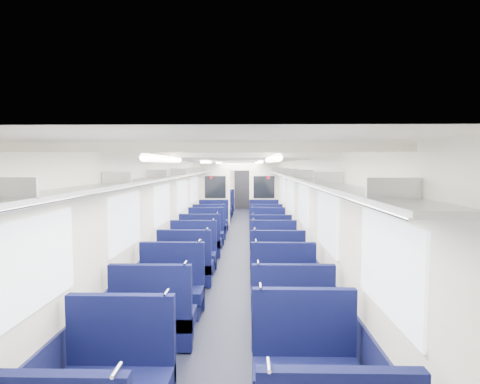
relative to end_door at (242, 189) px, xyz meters
The scene contains 39 objects.
floor 9.00m from the end_door, 90.00° to the right, with size 2.80×18.00×0.01m, color black.
ceiling 9.04m from the end_door, 90.00° to the right, with size 2.80×18.00×0.01m, color white.
wall_left 9.05m from the end_door, 98.90° to the right, with size 0.02×18.00×2.35m, color silver.
dado_left 9.07m from the end_door, 98.81° to the right, with size 0.03×17.90×0.70m, color #111338.
wall_right 9.05m from the end_door, 81.10° to the right, with size 0.02×18.00×2.35m, color silver.
dado_right 9.07m from the end_door, 81.19° to the right, with size 0.03×17.90×0.70m, color #111338.
wall_far 0.19m from the end_door, 90.00° to the left, with size 2.80×0.02×2.35m, color silver.
luggage_rack_left 9.07m from the end_door, 97.73° to the right, with size 0.36×17.40×0.18m.
luggage_rack_right 9.07m from the end_door, 82.27° to the right, with size 0.36×17.40×0.18m.
windows 9.41m from the end_door, 90.00° to the right, with size 2.78×15.60×0.75m.
ceiling_fittings 9.29m from the end_door, 90.00° to the right, with size 2.70×16.06×0.11m.
end_door is the anchor object (origin of this frame).
bulkhead 5.48m from the end_door, 90.00° to the right, with size 2.80×0.10×2.35m.
seat_2 16.22m from the end_door, 92.94° to the right, with size 0.97×0.53×1.08m.
seat_3 16.02m from the end_door, 87.03° to the right, with size 0.97×0.53×1.08m.
seat_4 14.92m from the end_door, 93.19° to the right, with size 0.97×0.53×1.08m.
seat_5 14.88m from the end_door, 86.80° to the right, with size 0.97×0.53×1.08m.
seat_6 13.89m from the end_door, 93.43° to the right, with size 0.97×0.53×1.08m.
seat_7 13.88m from the end_door, 86.57° to the right, with size 0.97×0.53×1.08m.
seat_8 12.54m from the end_door, 93.80° to the right, with size 0.97×0.53×1.08m.
seat_9 12.56m from the end_door, 86.21° to the right, with size 0.97×0.53×1.08m.
seat_10 11.62m from the end_door, 94.10° to the right, with size 0.97×0.53×1.08m.
seat_11 11.58m from the end_door, 85.88° to the right, with size 0.97×0.53×1.08m.
seat_12 10.34m from the end_door, 94.61° to the right, with size 0.97×0.53×1.08m.
seat_13 10.44m from the end_door, 85.43° to the right, with size 0.97×0.53×1.08m.
seat_14 9.21m from the end_door, 95.18° to the right, with size 0.97×0.53×1.08m.
seat_15 9.12m from the end_door, 84.77° to the right, with size 0.97×0.53×1.08m.
seat_16 8.15m from the end_door, 95.86° to the right, with size 0.97×0.53×1.08m.
seat_17 8.04m from the end_door, 84.06° to the right, with size 0.97×0.53×1.08m.
seat_18 6.93m from the end_door, 96.91° to the right, with size 0.97×0.53×1.08m.
seat_19 6.86m from the end_door, 83.02° to the right, with size 0.97×0.53×1.08m.
seat_20 4.87m from the end_door, 99.90° to the right, with size 0.97×0.53×1.08m.
seat_21 5.01m from the end_door, 80.38° to the right, with size 0.97×0.53×1.08m.
seat_22 3.76m from the end_door, 102.97° to the right, with size 0.97×0.53×1.08m.
seat_23 3.85m from the end_door, 77.36° to the right, with size 0.97×0.53×1.08m.
seat_24 2.75m from the end_door, 108.10° to the right, with size 0.97×0.53×1.08m.
seat_25 2.79m from the end_door, 72.13° to the right, with size 0.97×0.53×1.08m.
seat_26 1.81m from the end_door, 119.50° to the right, with size 0.97×0.53×1.08m.
seat_27 1.80m from the end_door, 60.31° to the right, with size 0.97×0.53×1.08m.
Camera 1 is at (0.30, -10.46, 2.20)m, focal length 29.02 mm.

